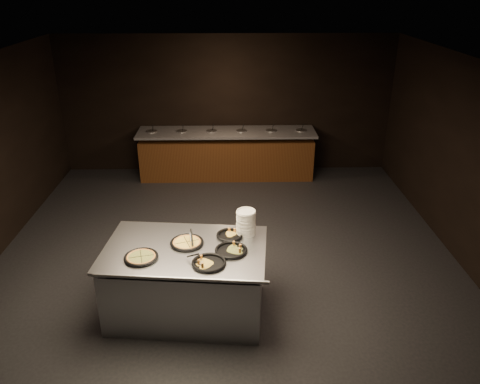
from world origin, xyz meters
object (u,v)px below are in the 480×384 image
at_px(pan_veggie_whole, 141,257).
at_px(pan_cheese_whole, 187,242).
at_px(plate_stack, 246,223).
at_px(serving_counter, 187,281).

bearing_deg(pan_veggie_whole, pan_cheese_whole, 32.26).
xyz_separation_m(plate_stack, pan_cheese_whole, (-0.73, -0.23, -0.14)).
bearing_deg(pan_veggie_whole, plate_stack, 24.11).
bearing_deg(serving_counter, plate_stack, 29.00).
height_order(plate_stack, pan_veggie_whole, plate_stack).
distance_m(plate_stack, pan_cheese_whole, 0.78).
bearing_deg(pan_cheese_whole, pan_veggie_whole, -147.74).
relative_size(serving_counter, plate_stack, 6.39).
relative_size(serving_counter, pan_cheese_whole, 5.03).
relative_size(serving_counter, pan_veggie_whole, 5.17).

